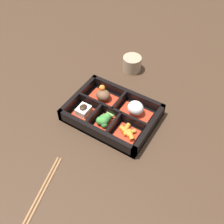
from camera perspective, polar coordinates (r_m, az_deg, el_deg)
ground_plane at (r=0.85m, az=0.00°, el=-1.11°), size 3.00×3.00×0.00m
bento_base at (r=0.85m, az=0.00°, el=-0.89°), size 0.28×0.20×0.01m
bento_rim at (r=0.84m, az=-0.08°, el=-0.20°), size 0.28×0.20×0.04m
bowl_stew at (r=0.88m, az=-1.96°, el=3.53°), size 0.10×0.07×0.05m
bowl_rice at (r=0.83m, az=5.11°, el=0.56°), size 0.10×0.07×0.05m
bowl_tofu at (r=0.85m, az=-6.18°, el=0.20°), size 0.07×0.06×0.04m
bowl_greens at (r=0.81m, az=-1.80°, el=-1.82°), size 0.05×0.06×0.04m
bowl_carrots at (r=0.79m, az=3.34°, el=-4.54°), size 0.07×0.06×0.02m
bowl_pickles at (r=0.84m, az=-0.15°, el=-0.51°), size 0.04×0.03×0.01m
tea_cup at (r=1.01m, az=4.36°, el=10.51°), size 0.07×0.07×0.06m
chopsticks at (r=0.73m, az=-15.41°, el=-17.03°), size 0.07×0.23×0.01m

